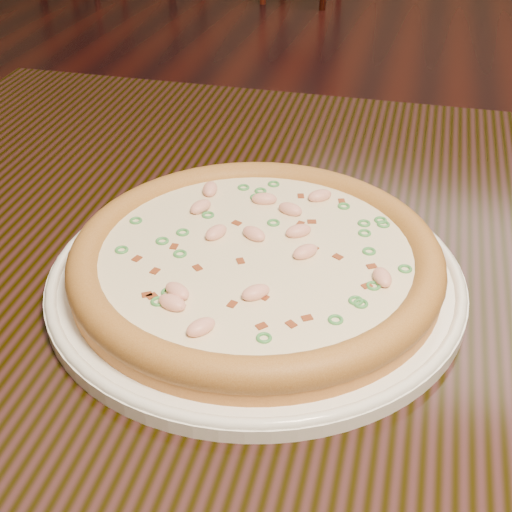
# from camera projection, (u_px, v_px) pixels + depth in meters

# --- Properties ---
(ground) EXTENTS (9.00, 9.00, 0.00)m
(ground) POSITION_uv_depth(u_px,v_px,m) (511.00, 433.00, 1.46)
(ground) COLOR black
(hero_table) EXTENTS (1.20, 0.80, 0.75)m
(hero_table) POSITION_uv_depth(u_px,v_px,m) (387.00, 353.00, 0.70)
(hero_table) COLOR black
(hero_table) RESTS_ON ground
(plate) EXTENTS (0.36, 0.36, 0.02)m
(plate) POSITION_uv_depth(u_px,v_px,m) (256.00, 276.00, 0.62)
(plate) COLOR white
(plate) RESTS_ON hero_table
(pizza) EXTENTS (0.32, 0.32, 0.03)m
(pizza) POSITION_uv_depth(u_px,v_px,m) (256.00, 259.00, 0.61)
(pizza) COLOR #C18542
(pizza) RESTS_ON plate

